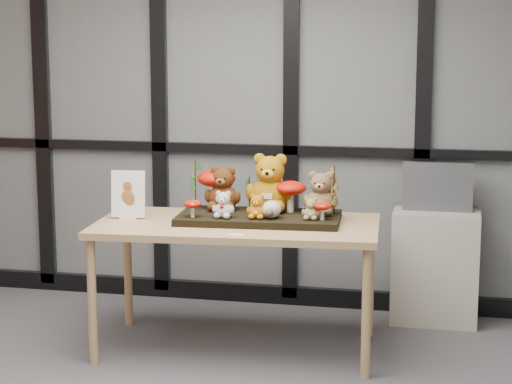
% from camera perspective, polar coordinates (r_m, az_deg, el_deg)
% --- Properties ---
extents(room_shell, '(5.00, 5.00, 5.00)m').
position_cam_1_polar(room_shell, '(3.80, -11.20, 7.60)').
color(room_shell, '#AEACA4').
rests_on(room_shell, floor).
extents(glass_partition, '(4.90, 0.06, 2.78)m').
position_cam_1_polar(glass_partition, '(6.16, -1.96, 6.11)').
color(glass_partition, '#2D383F').
rests_on(glass_partition, floor).
extents(display_table, '(1.65, 0.90, 0.75)m').
position_cam_1_polar(display_table, '(5.26, -1.19, -2.60)').
color(display_table, tan).
rests_on(display_table, floor).
extents(diorama_tray, '(0.95, 0.52, 0.04)m').
position_cam_1_polar(diorama_tray, '(5.28, 0.20, -1.60)').
color(diorama_tray, black).
rests_on(diorama_tray, display_table).
extents(bear_pooh_yellow, '(0.30, 0.27, 0.37)m').
position_cam_1_polar(bear_pooh_yellow, '(5.37, 0.88, 0.79)').
color(bear_pooh_yellow, '#A66C0A').
rests_on(bear_pooh_yellow, diorama_tray).
extents(bear_brown_medium, '(0.23, 0.21, 0.28)m').
position_cam_1_polar(bear_brown_medium, '(5.39, -2.04, 0.38)').
color(bear_brown_medium, '#4D230D').
rests_on(bear_brown_medium, diorama_tray).
extents(bear_tan_back, '(0.22, 0.20, 0.27)m').
position_cam_1_polar(bear_tan_back, '(5.29, 4.01, 0.09)').
color(bear_tan_back, brown).
rests_on(bear_tan_back, diorama_tray).
extents(bear_small_yellow, '(0.12, 0.11, 0.15)m').
position_cam_1_polar(bear_small_yellow, '(5.15, 0.07, -0.81)').
color(bear_small_yellow, '#C76E0C').
rests_on(bear_small_yellow, diorama_tray).
extents(bear_white_bow, '(0.14, 0.12, 0.17)m').
position_cam_1_polar(bear_white_bow, '(5.17, -2.02, -0.68)').
color(bear_white_bow, beige).
rests_on(bear_white_bow, diorama_tray).
extents(bear_beige_small, '(0.11, 0.10, 0.14)m').
position_cam_1_polar(bear_beige_small, '(5.13, 3.41, -0.96)').
color(bear_beige_small, '#94854F').
rests_on(bear_beige_small, diorama_tray).
extents(plush_cream_hedgehog, '(0.09, 0.08, 0.11)m').
position_cam_1_polar(plush_cream_hedgehog, '(5.16, 0.94, -1.02)').
color(plush_cream_hedgehog, beige).
rests_on(plush_cream_hedgehog, diorama_tray).
extents(mushroom_back_left, '(0.23, 0.23, 0.25)m').
position_cam_1_polar(mushroom_back_left, '(5.46, -2.44, 0.33)').
color(mushroom_back_left, '#A81305').
rests_on(mushroom_back_left, diorama_tray).
extents(mushroom_back_right, '(0.18, 0.18, 0.20)m').
position_cam_1_polar(mushroom_back_right, '(5.34, 2.13, -0.18)').
color(mushroom_back_right, '#A81305').
rests_on(mushroom_back_right, diorama_tray).
extents(mushroom_front_left, '(0.10, 0.10, 0.11)m').
position_cam_1_polar(mushroom_front_left, '(5.20, -3.93, -0.97)').
color(mushroom_front_left, '#A81305').
rests_on(mushroom_front_left, diorama_tray).
extents(mushroom_front_right, '(0.10, 0.10, 0.11)m').
position_cam_1_polar(mushroom_front_right, '(5.13, 4.11, -1.11)').
color(mushroom_front_right, '#A81305').
rests_on(mushroom_front_right, diorama_tray).
extents(sprig_green_far_left, '(0.05, 0.05, 0.29)m').
position_cam_1_polar(sprig_green_far_left, '(5.44, -3.75, 0.47)').
color(sprig_green_far_left, '#10380C').
rests_on(sprig_green_far_left, diorama_tray).
extents(sprig_green_mid_left, '(0.05, 0.05, 0.21)m').
position_cam_1_polar(sprig_green_mid_left, '(5.46, -2.04, 0.12)').
color(sprig_green_mid_left, '#10380C').
rests_on(sprig_green_mid_left, diorama_tray).
extents(sprig_dry_far_right, '(0.05, 0.05, 0.28)m').
position_cam_1_polar(sprig_dry_far_right, '(5.31, 4.83, 0.16)').
color(sprig_dry_far_right, brown).
rests_on(sprig_dry_far_right, diorama_tray).
extents(sprig_dry_mid_right, '(0.05, 0.05, 0.20)m').
position_cam_1_polar(sprig_dry_mid_right, '(5.20, 4.74, -0.45)').
color(sprig_dry_mid_right, brown).
rests_on(sprig_dry_mid_right, diorama_tray).
extents(sprig_green_centre, '(0.05, 0.05, 0.19)m').
position_cam_1_polar(sprig_green_centre, '(5.45, -0.41, -0.00)').
color(sprig_green_centre, '#10380C').
rests_on(sprig_green_centre, diorama_tray).
extents(sign_holder, '(0.20, 0.07, 0.28)m').
position_cam_1_polar(sign_holder, '(5.38, -7.88, -0.29)').
color(sign_holder, silver).
rests_on(sign_holder, display_table).
extents(label_card, '(0.09, 0.03, 0.00)m').
position_cam_1_polar(label_card, '(4.93, -1.24, -2.65)').
color(label_card, white).
rests_on(label_card, display_table).
extents(cabinet, '(0.53, 0.31, 0.71)m').
position_cam_1_polar(cabinet, '(5.94, 10.96, -4.57)').
color(cabinet, '#9F998E').
rests_on(cabinet, floor).
extents(monitor, '(0.43, 0.04, 0.30)m').
position_cam_1_polar(monitor, '(5.86, 11.12, 0.30)').
color(monitor, '#494B50').
rests_on(monitor, cabinet).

